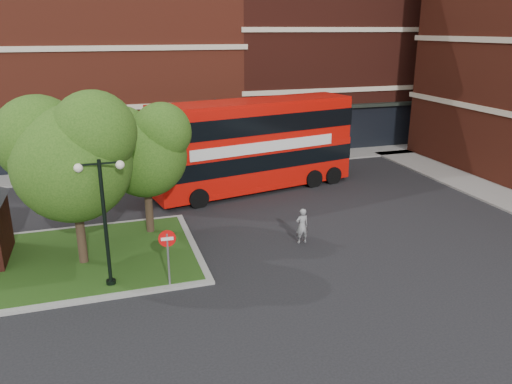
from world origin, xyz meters
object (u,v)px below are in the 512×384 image
object	(u,v)px
car_silver	(95,165)
car_white	(226,156)
bus	(254,139)
woman	(302,226)

from	to	relation	value
car_silver	car_white	xyz separation A→B (m)	(8.88, 0.00, -0.02)
bus	car_white	distance (m)	6.27
car_silver	woman	bearing A→B (deg)	-149.92
woman	car_white	xyz separation A→B (m)	(0.01, 14.14, -0.08)
woman	car_silver	bearing A→B (deg)	-59.91
car_silver	car_white	distance (m)	8.88
woman	car_silver	size ratio (longest dim) A/B	0.37
bus	car_white	size ratio (longest dim) A/B	2.79
woman	car_white	size ratio (longest dim) A/B	0.36
woman	bus	bearing A→B (deg)	-94.02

